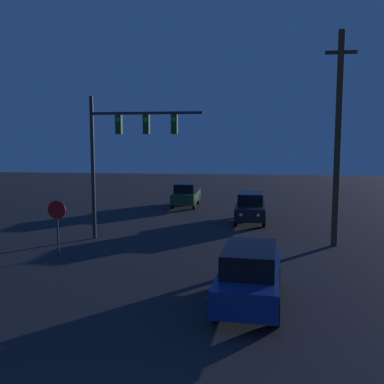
{
  "coord_description": "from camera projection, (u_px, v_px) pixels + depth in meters",
  "views": [
    {
      "loc": [
        2.02,
        -3.65,
        4.56
      ],
      "look_at": [
        0.0,
        12.03,
        2.76
      ],
      "focal_mm": 40.0,
      "sensor_mm": 36.0,
      "label": 1
    }
  ],
  "objects": [
    {
      "name": "car_near",
      "position": [
        250.0,
        274.0,
        12.05
      ],
      "size": [
        1.98,
        4.62,
        1.71
      ],
      "rotation": [
        0.0,
        0.0,
        -0.08
      ],
      "color": "navy",
      "rests_on": "ground_plane"
    },
    {
      "name": "utility_pole",
      "position": [
        338.0,
        138.0,
        18.59
      ],
      "size": [
        1.32,
        0.28,
        9.35
      ],
      "color": "#4C3823",
      "rests_on": "ground_plane"
    },
    {
      "name": "car_mid",
      "position": [
        250.0,
        207.0,
        24.82
      ],
      "size": [
        1.79,
        4.57,
        1.71
      ],
      "rotation": [
        0.0,
        0.0,
        3.12
      ],
      "color": "black",
      "rests_on": "ground_plane"
    },
    {
      "name": "car_far",
      "position": [
        186.0,
        194.0,
        31.09
      ],
      "size": [
        1.72,
        4.54,
        1.71
      ],
      "rotation": [
        0.0,
        0.0,
        0.01
      ],
      "color": "#1E4728",
      "rests_on": "ground_plane"
    },
    {
      "name": "traffic_signal_mast",
      "position": [
        123.0,
        142.0,
        19.91
      ],
      "size": [
        5.33,
        0.3,
        6.75
      ],
      "color": "#2D2D2D",
      "rests_on": "ground_plane"
    },
    {
      "name": "stop_sign",
      "position": [
        57.0,
        218.0,
        17.04
      ],
      "size": [
        0.74,
        0.07,
        2.3
      ],
      "color": "#2D2D2D",
      "rests_on": "ground_plane"
    }
  ]
}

